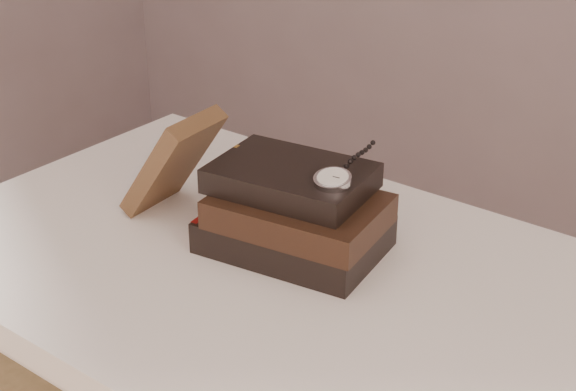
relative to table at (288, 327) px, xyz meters
The scene contains 5 objects.
table is the anchor object (origin of this frame).
book_stack 0.15m from the table, 116.52° to the left, with size 0.25×0.19×0.11m.
journal 0.28m from the table, behind, with size 0.03×0.11×0.17m, color #3F2918.
pocket_watch 0.22m from the table, 49.68° to the left, with size 0.05×0.15×0.02m.
eyeglasses 0.22m from the table, 136.33° to the left, with size 0.11×0.12×0.05m.
Camera 1 is at (0.57, -0.39, 1.32)m, focal length 53.46 mm.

